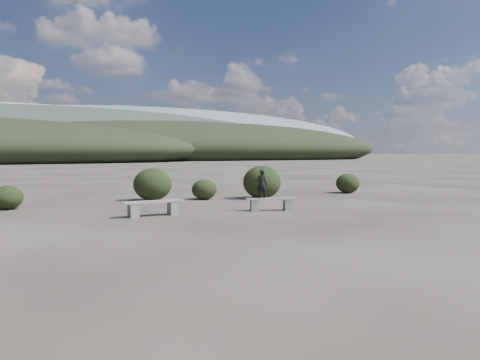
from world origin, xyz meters
TOP-DOWN VIEW (x-y plane):
  - ground at (0.00, 0.00)m, footprint 1200.00×1200.00m
  - bench_left at (-1.53, 4.89)m, footprint 1.87×0.54m
  - bench_right at (2.28, 4.57)m, footprint 1.70×0.80m
  - seated_person at (1.98, 4.66)m, footprint 0.38×0.30m
  - shrub_a at (-5.52, 8.56)m, footprint 0.98×0.98m
  - shrub_b at (-0.41, 9.37)m, footprint 1.50×1.50m
  - shrub_c at (1.61, 8.94)m, footprint 1.02×1.02m
  - shrub_d at (3.86, 8.23)m, footprint 1.56×1.56m
  - shrub_e at (8.79, 8.96)m, footprint 1.10×1.10m
  - mountain_ridges at (-7.48, 339.06)m, footprint 500.00×400.00m

SIDE VIEW (x-z plane):
  - ground at x=0.00m, z-range 0.00..0.00m
  - bench_right at x=2.28m, z-range 0.04..0.46m
  - bench_left at x=-1.53m, z-range 0.05..0.51m
  - shrub_a at x=-5.52m, z-range 0.00..0.80m
  - shrub_c at x=1.61m, z-range 0.00..0.82m
  - shrub_e at x=8.79m, z-range 0.00..0.92m
  - shrub_b at x=-0.41m, z-range 0.00..1.28m
  - shrub_d at x=3.86m, z-range 0.00..1.37m
  - seated_person at x=1.98m, z-range 0.42..1.34m
  - mountain_ridges at x=-7.48m, z-range -17.16..38.84m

